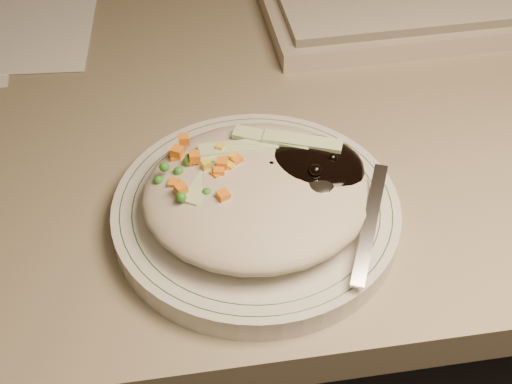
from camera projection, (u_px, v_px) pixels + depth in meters
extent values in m
cube|color=gray|center=(268.00, 93.00, 0.79)|extent=(1.40, 0.70, 0.04)
cylinder|color=silver|center=(256.00, 213.00, 0.62)|extent=(0.25, 0.25, 0.02)
torus|color=#144723|center=(256.00, 205.00, 0.61)|extent=(0.23, 0.23, 0.00)
torus|color=#144723|center=(256.00, 205.00, 0.61)|extent=(0.21, 0.21, 0.00)
ellipsoid|color=#B1A790|center=(257.00, 193.00, 0.59)|extent=(0.19, 0.18, 0.04)
ellipsoid|color=black|center=(306.00, 171.00, 0.60)|extent=(0.10, 0.09, 0.03)
ellipsoid|color=orange|center=(201.00, 180.00, 0.60)|extent=(0.08, 0.08, 0.02)
sphere|color=black|center=(271.00, 167.00, 0.59)|extent=(0.01, 0.01, 0.01)
sphere|color=black|center=(304.00, 159.00, 0.60)|extent=(0.01, 0.01, 0.01)
sphere|color=black|center=(332.00, 158.00, 0.60)|extent=(0.01, 0.01, 0.01)
sphere|color=black|center=(320.00, 154.00, 0.61)|extent=(0.01, 0.01, 0.01)
sphere|color=black|center=(315.00, 171.00, 0.58)|extent=(0.01, 0.01, 0.01)
sphere|color=black|center=(303.00, 165.00, 0.60)|extent=(0.01, 0.01, 0.01)
sphere|color=black|center=(313.00, 155.00, 0.61)|extent=(0.01, 0.01, 0.01)
cube|color=orange|center=(195.00, 157.00, 0.59)|extent=(0.01, 0.01, 0.01)
cube|color=orange|center=(217.00, 182.00, 0.58)|extent=(0.01, 0.01, 0.01)
cube|color=orange|center=(177.00, 152.00, 0.60)|extent=(0.01, 0.01, 0.01)
cube|color=orange|center=(222.00, 164.00, 0.59)|extent=(0.01, 0.01, 0.01)
cube|color=orange|center=(219.00, 172.00, 0.58)|extent=(0.01, 0.01, 0.01)
cube|color=orange|center=(175.00, 156.00, 0.61)|extent=(0.01, 0.01, 0.01)
cube|color=orange|center=(192.00, 160.00, 0.60)|extent=(0.01, 0.01, 0.01)
cube|color=orange|center=(217.00, 175.00, 0.58)|extent=(0.01, 0.01, 0.01)
cube|color=orange|center=(236.00, 161.00, 0.59)|extent=(0.01, 0.01, 0.01)
cube|color=orange|center=(184.00, 139.00, 0.61)|extent=(0.01, 0.01, 0.01)
cube|color=orange|center=(181.00, 189.00, 0.57)|extent=(0.01, 0.01, 0.01)
cube|color=orange|center=(223.00, 196.00, 0.56)|extent=(0.01, 0.01, 0.01)
cube|color=orange|center=(174.00, 185.00, 0.58)|extent=(0.01, 0.01, 0.01)
cube|color=orange|center=(177.00, 159.00, 0.61)|extent=(0.01, 0.01, 0.01)
sphere|color=#388C28|center=(217.00, 169.00, 0.59)|extent=(0.01, 0.01, 0.01)
sphere|color=#388C28|center=(181.00, 197.00, 0.56)|extent=(0.01, 0.01, 0.01)
sphere|color=#388C28|center=(179.00, 171.00, 0.59)|extent=(0.01, 0.01, 0.01)
sphere|color=#388C28|center=(164.00, 167.00, 0.58)|extent=(0.01, 0.01, 0.01)
sphere|color=#388C28|center=(213.00, 165.00, 0.60)|extent=(0.01, 0.01, 0.01)
sphere|color=#388C28|center=(226.00, 194.00, 0.58)|extent=(0.01, 0.01, 0.01)
sphere|color=#388C28|center=(200.00, 177.00, 0.59)|extent=(0.01, 0.01, 0.01)
sphere|color=#388C28|center=(194.00, 194.00, 0.58)|extent=(0.01, 0.01, 0.01)
sphere|color=#388C28|center=(159.00, 180.00, 0.59)|extent=(0.01, 0.01, 0.01)
sphere|color=#388C28|center=(190.00, 158.00, 0.59)|extent=(0.01, 0.01, 0.01)
sphere|color=#388C28|center=(188.00, 161.00, 0.59)|extent=(0.01, 0.01, 0.01)
sphere|color=#388C28|center=(181.00, 185.00, 0.58)|extent=(0.01, 0.01, 0.01)
sphere|color=#388C28|center=(207.00, 193.00, 0.57)|extent=(0.01, 0.01, 0.01)
sphere|color=#388C28|center=(238.00, 151.00, 0.61)|extent=(0.01, 0.01, 0.01)
cube|color=yellow|center=(212.00, 165.00, 0.60)|extent=(0.01, 0.01, 0.01)
cube|color=yellow|center=(230.00, 167.00, 0.59)|extent=(0.01, 0.01, 0.01)
cube|color=yellow|center=(199.00, 164.00, 0.60)|extent=(0.01, 0.01, 0.01)
cube|color=yellow|center=(206.00, 165.00, 0.59)|extent=(0.01, 0.01, 0.01)
cube|color=yellow|center=(200.00, 179.00, 0.59)|extent=(0.01, 0.01, 0.01)
cube|color=yellow|center=(232.00, 157.00, 0.59)|extent=(0.01, 0.01, 0.01)
cube|color=yellow|center=(220.00, 148.00, 0.61)|extent=(0.01, 0.01, 0.01)
cube|color=yellow|center=(212.00, 178.00, 0.59)|extent=(0.01, 0.01, 0.01)
cube|color=#B2D18C|center=(238.00, 147.00, 0.61)|extent=(0.07, 0.02, 0.00)
cube|color=#B2D18C|center=(272.00, 138.00, 0.61)|extent=(0.07, 0.04, 0.00)
cube|color=#B2D18C|center=(207.00, 177.00, 0.59)|extent=(0.05, 0.07, 0.00)
cube|color=#B2D18C|center=(303.00, 141.00, 0.61)|extent=(0.07, 0.04, 0.00)
ellipsoid|color=silver|center=(316.00, 181.00, 0.58)|extent=(0.05, 0.06, 0.01)
cube|color=silver|center=(370.00, 223.00, 0.57)|extent=(0.06, 0.11, 0.03)
cube|color=#AEA28F|center=(462.00, 6.00, 0.86)|extent=(0.48, 0.18, 0.02)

